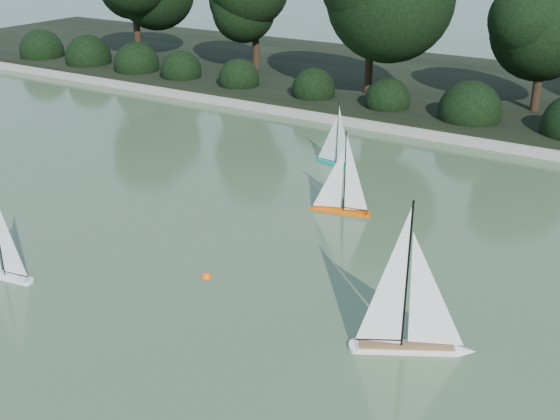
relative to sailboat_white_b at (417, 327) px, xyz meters
The scene contains 9 objects.
ground 2.53m from the sailboat_white_b, 149.74° to the right, with size 80.00×80.00×0.00m, color #3D5533.
pond_coping 8.03m from the sailboat_white_b, 105.70° to the left, with size 40.00×0.35×0.18m, color gray.
far_bank 11.93m from the sailboat_white_b, 100.49° to the left, with size 40.00×8.00×0.30m, color black.
tree_line 10.48m from the sailboat_white_b, 95.29° to the left, with size 26.31×3.93×4.39m.
shrub_hedge 8.90m from the sailboat_white_b, 104.13° to the left, with size 29.10×1.10×1.10m.
sailboat_white_b is the anchor object (origin of this frame).
sailboat_orange 3.99m from the sailboat_white_b, 130.55° to the left, with size 1.09×0.41×1.49m.
sailboat_teal 6.34m from the sailboat_white_b, 126.53° to the left, with size 0.97×0.35×1.32m.
race_buoy 3.04m from the sailboat_white_b, behind, with size 0.14×0.14×0.14m, color #FF540D.
Camera 1 is at (4.38, -5.15, 4.52)m, focal length 45.00 mm.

